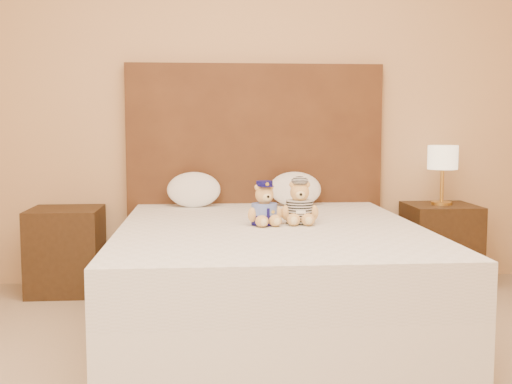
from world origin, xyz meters
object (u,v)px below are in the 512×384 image
at_px(teddy_prisoner, 300,202).
at_px(pillow_left, 194,188).
at_px(bed, 270,275).
at_px(lamp, 443,161).
at_px(nightstand_left, 66,250).
at_px(teddy_police, 264,203).
at_px(nightstand_right, 440,245).
at_px(pillow_right, 295,187).

height_order(teddy_prisoner, pillow_left, pillow_left).
bearing_deg(bed, lamp, 32.62).
xyz_separation_m(bed, lamp, (1.25, 0.80, 0.57)).
distance_m(nightstand_left, teddy_police, 1.51).
relative_size(lamp, teddy_prisoner, 1.67).
height_order(nightstand_right, teddy_prisoner, teddy_prisoner).
height_order(lamp, teddy_police, lamp).
xyz_separation_m(nightstand_left, pillow_right, (1.50, 0.03, 0.40)).
height_order(nightstand_right, teddy_police, teddy_police).
distance_m(nightstand_left, nightstand_right, 2.50).
bearing_deg(teddy_prisoner, teddy_police, -169.27).
height_order(nightstand_right, pillow_left, pillow_left).
bearing_deg(nightstand_right, lamp, 180.00).
distance_m(nightstand_right, teddy_police, 1.55).
relative_size(bed, nightstand_right, 3.64).
xyz_separation_m(nightstand_right, teddy_police, (-1.28, -0.79, 0.39)).
bearing_deg(lamp, teddy_police, -148.30).
bearing_deg(lamp, nightstand_left, 180.00).
bearing_deg(teddy_police, bed, -32.68).
xyz_separation_m(teddy_prisoner, pillow_left, (-0.59, 0.79, 0.00)).
relative_size(bed, teddy_police, 8.50).
bearing_deg(pillow_left, teddy_prisoner, -53.56).
distance_m(nightstand_right, lamp, 0.57).
height_order(nightstand_left, lamp, lamp).
bearing_deg(pillow_left, lamp, -1.03).
distance_m(bed, teddy_police, 0.39).
bearing_deg(pillow_right, pillow_left, 180.00).
height_order(nightstand_right, pillow_right, pillow_right).
bearing_deg(nightstand_right, teddy_prisoner, -144.86).
height_order(nightstand_left, nightstand_right, same).
relative_size(lamp, pillow_left, 1.14).
relative_size(bed, pillow_left, 5.68).
xyz_separation_m(lamp, teddy_police, (-1.28, -0.79, -0.18)).
height_order(lamp, pillow_left, lamp).
relative_size(lamp, teddy_police, 1.70).
distance_m(teddy_prisoner, pillow_right, 0.80).
xyz_separation_m(pillow_left, pillow_right, (0.67, 0.00, -0.00)).
bearing_deg(teddy_police, pillow_right, 56.94).
height_order(nightstand_left, teddy_prisoner, teddy_prisoner).
xyz_separation_m(nightstand_left, pillow_left, (0.83, 0.03, 0.40)).
distance_m(lamp, teddy_prisoner, 1.34).
bearing_deg(teddy_police, nightstand_left, 133.13).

